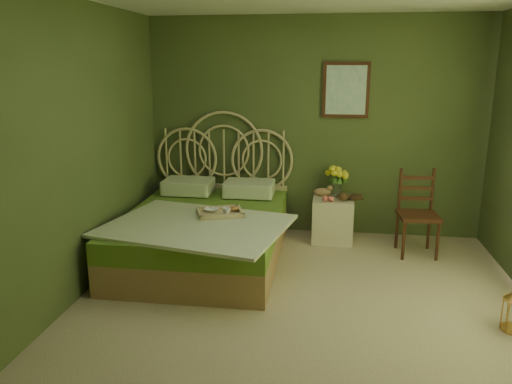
# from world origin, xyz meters

# --- Properties ---
(floor) EXTENTS (4.50, 4.50, 0.00)m
(floor) POSITION_xyz_m (0.00, 0.00, 0.00)
(floor) COLOR beige
(floor) RESTS_ON ground
(wall_back) EXTENTS (4.00, 0.00, 4.00)m
(wall_back) POSITION_xyz_m (0.00, 2.25, 1.30)
(wall_back) COLOR #505D31
(wall_back) RESTS_ON floor
(wall_left) EXTENTS (0.00, 4.50, 4.50)m
(wall_left) POSITION_xyz_m (-2.00, 0.00, 1.30)
(wall_left) COLOR #505D31
(wall_left) RESTS_ON floor
(wall_art) EXTENTS (0.54, 0.04, 0.64)m
(wall_art) POSITION_xyz_m (0.36, 2.22, 1.75)
(wall_art) COLOR #361A0E
(wall_art) RESTS_ON wall_back
(bed) EXTENTS (1.89, 2.38, 1.48)m
(bed) POSITION_xyz_m (-1.10, 1.18, 0.32)
(bed) COLOR #A07F50
(bed) RESTS_ON floor
(nightstand) EXTENTS (0.47, 0.48, 0.95)m
(nightstand) POSITION_xyz_m (0.26, 1.95, 0.35)
(nightstand) COLOR #F2E7C5
(nightstand) RESTS_ON floor
(chair) EXTENTS (0.44, 0.44, 0.94)m
(chair) POSITION_xyz_m (1.17, 1.69, 0.52)
(chair) COLOR #361A0E
(chair) RESTS_ON floor
(book_lower) EXTENTS (0.19, 0.23, 0.02)m
(book_lower) POSITION_xyz_m (0.44, 1.95, 0.52)
(book_lower) COLOR #381E0F
(book_lower) RESTS_ON nightstand
(book_upper) EXTENTS (0.20, 0.24, 0.02)m
(book_upper) POSITION_xyz_m (0.44, 1.95, 0.55)
(book_upper) COLOR #472819
(book_upper) RESTS_ON nightstand
(cereal_bowl) EXTENTS (0.18, 0.18, 0.04)m
(cereal_bowl) POSITION_xyz_m (-0.99, 1.04, 0.59)
(cereal_bowl) COLOR white
(cereal_bowl) RESTS_ON bed
(coffee_cup) EXTENTS (0.11, 0.11, 0.08)m
(coffee_cup) POSITION_xyz_m (-0.81, 0.93, 0.61)
(coffee_cup) COLOR white
(coffee_cup) RESTS_ON bed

